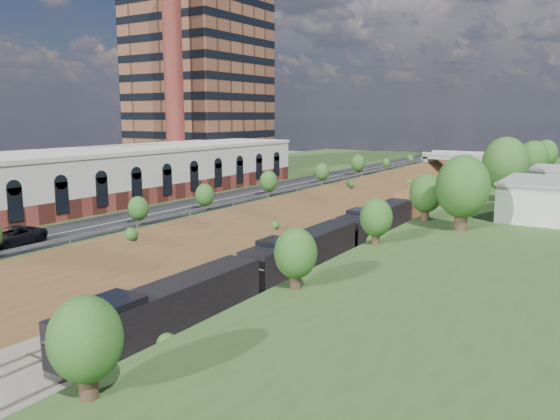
{
  "coord_description": "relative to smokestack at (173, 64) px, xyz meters",
  "views": [
    {
      "loc": [
        30.27,
        -14.97,
        16.5
      ],
      "look_at": [
        -1.65,
        35.6,
        6.0
      ],
      "focal_mm": 35.0,
      "sensor_mm": 36.0,
      "label": 1
    }
  ],
  "objects": [
    {
      "name": "platform_left",
      "position": [
        3.0,
        4.0,
        -22.5
      ],
      "size": [
        44.0,
        180.0,
        5.0
      ],
      "primitive_type": "cube",
      "color": "#345623",
      "rests_on": "ground"
    },
    {
      "name": "embankment_left",
      "position": [
        25.0,
        4.0,
        -25.0
      ],
      "size": [
        10.0,
        180.0,
        10.0
      ],
      "primitive_type": "cube",
      "rotation": [
        0.0,
        0.79,
        0.0
      ],
      "color": "brown",
      "rests_on": "ground"
    },
    {
      "name": "embankment_right",
      "position": [
        47.0,
        4.0,
        -25.0
      ],
      "size": [
        10.0,
        180.0,
        10.0
      ],
      "primitive_type": "cube",
      "rotation": [
        0.0,
        0.79,
        0.0
      ],
      "color": "brown",
      "rests_on": "ground"
    },
    {
      "name": "rail_left_track",
      "position": [
        33.4,
        4.0,
        -24.91
      ],
      "size": [
        1.58,
        180.0,
        0.18
      ],
      "primitive_type": "cube",
      "color": "gray",
      "rests_on": "ground"
    },
    {
      "name": "rail_right_track",
      "position": [
        38.6,
        4.0,
        -24.91
      ],
      "size": [
        1.58,
        180.0,
        0.18
      ],
      "primitive_type": "cube",
      "color": "gray",
      "rests_on": "ground"
    },
    {
      "name": "road",
      "position": [
        20.5,
        4.0,
        -19.95
      ],
      "size": [
        8.0,
        180.0,
        0.1
      ],
      "primitive_type": "cube",
      "color": "black",
      "rests_on": "platform_left"
    },
    {
      "name": "guardrail",
      "position": [
        24.6,
        3.8,
        -19.45
      ],
      "size": [
        0.1,
        171.0,
        0.7
      ],
      "color": "#99999E",
      "rests_on": "platform_left"
    },
    {
      "name": "commercial_building",
      "position": [
        8.0,
        -18.0,
        -16.49
      ],
      "size": [
        14.3,
        62.3,
        7.0
      ],
      "color": "brown",
      "rests_on": "platform_left"
    },
    {
      "name": "highrise_tower",
      "position": [
        -8.0,
        16.0,
        7.88
      ],
      "size": [
        22.0,
        22.0,
        53.9
      ],
      "color": "brown",
      "rests_on": "platform_left"
    },
    {
      "name": "smokestack",
      "position": [
        0.0,
        0.0,
        0.0
      ],
      "size": [
        3.2,
        3.2,
        40.0
      ],
      "primitive_type": "cylinder",
      "color": "brown",
      "rests_on": "platform_left"
    },
    {
      "name": "overpass",
      "position": [
        36.0,
        66.0,
        -20.08
      ],
      "size": [
        24.5,
        8.3,
        7.4
      ],
      "color": "gray",
      "rests_on": "ground"
    },
    {
      "name": "white_building_near",
      "position": [
        59.5,
        -4.0,
        -18.0
      ],
      "size": [
        9.0,
        12.0,
        4.0
      ],
      "primitive_type": "cube",
      "color": "silver",
      "rests_on": "platform_right"
    },
    {
      "name": "tree_right_large",
      "position": [
        53.0,
        -16.0,
        -15.62
      ],
      "size": [
        5.25,
        5.25,
        7.61
      ],
      "color": "#473323",
      "rests_on": "platform_right"
    },
    {
      "name": "tree_left_crest",
      "position": [
        24.2,
        -36.0,
        -17.96
      ],
      "size": [
        2.45,
        2.45,
        3.55
      ],
      "color": "#473323",
      "rests_on": "platform_left"
    },
    {
      "name": "freight_train",
      "position": [
        38.6,
        31.37,
        -22.31
      ],
      "size": [
        3.18,
        161.68,
        4.72
      ],
      "color": "black",
      "rests_on": "ground"
    },
    {
      "name": "suv",
      "position": [
        21.36,
        -44.01,
        -19.07
      ],
      "size": [
        3.52,
        6.26,
        1.65
      ],
      "primitive_type": "imported",
      "rotation": [
        0.0,
        0.0,
        0.14
      ],
      "color": "black",
      "rests_on": "road"
    }
  ]
}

